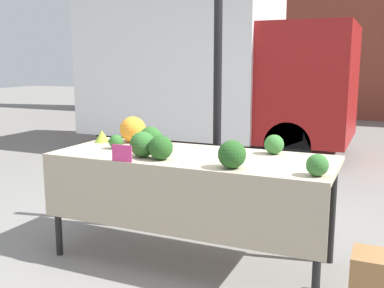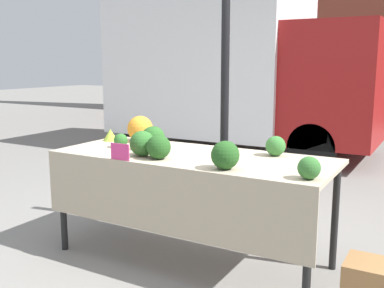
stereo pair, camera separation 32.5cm
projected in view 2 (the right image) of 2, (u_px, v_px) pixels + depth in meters
name	position (u px, v px, depth m)	size (l,w,h in m)	color
ground_plane	(192.00, 258.00, 3.41)	(40.00, 40.00, 0.00)	gray
tent_pole	(225.00, 105.00, 3.79)	(0.07, 0.07, 2.23)	black
parked_truck	(236.00, 66.00, 7.45)	(4.30, 2.07, 2.71)	white
market_table	(188.00, 170.00, 3.23)	(2.05, 0.82, 0.80)	tan
orange_cauliflower	(140.00, 129.00, 3.81)	(0.22, 0.22, 0.22)	orange
romanesco_head	(110.00, 135.00, 3.86)	(0.13, 0.13, 0.10)	#93B238
broccoli_head_0	(142.00, 143.00, 3.21)	(0.18, 0.18, 0.18)	#2D6628
broccoli_head_1	(159.00, 147.00, 3.11)	(0.17, 0.17, 0.17)	#23511E
broccoli_head_2	(225.00, 155.00, 2.81)	(0.18, 0.18, 0.18)	#23511E
broccoli_head_3	(121.00, 140.00, 3.55)	(0.11, 0.11, 0.11)	#2D6628
broccoli_head_4	(153.00, 138.00, 3.43)	(0.19, 0.19, 0.19)	#285B23
broccoli_head_5	(309.00, 168.00, 2.57)	(0.13, 0.13, 0.13)	#336B2D
broccoli_head_6	(276.00, 146.00, 3.22)	(0.14, 0.14, 0.14)	#387533
price_sign	(120.00, 152.00, 3.09)	(0.16, 0.01, 0.11)	#E53D84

